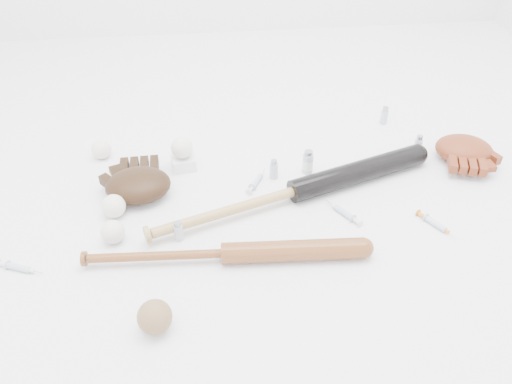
{
  "coord_description": "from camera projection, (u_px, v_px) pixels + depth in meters",
  "views": [
    {
      "loc": [
        -0.18,
        -1.17,
        0.98
      ],
      "look_at": [
        -0.04,
        -0.0,
        0.06
      ],
      "focal_mm": 35.0,
      "sensor_mm": 36.0,
      "label": 1
    }
  ],
  "objects": [
    {
      "name": "bat_dark",
      "position": [
        295.0,
        191.0,
        1.54
      ],
      "size": [
        0.97,
        0.39,
        0.07
      ],
      "primitive_type": null,
      "rotation": [
        0.0,
        0.0,
        0.32
      ],
      "color": "black",
      "rests_on": "ground"
    },
    {
      "name": "bat_wood",
      "position": [
        225.0,
        253.0,
        1.34
      ],
      "size": [
        0.8,
        0.11,
        0.06
      ],
      "primitive_type": null,
      "rotation": [
        0.0,
        0.0,
        -0.06
      ],
      "color": "brown",
      "rests_on": "ground"
    },
    {
      "name": "glove_dark",
      "position": [
        138.0,
        185.0,
        1.55
      ],
      "size": [
        0.25,
        0.25,
        0.09
      ],
      "primitive_type": null,
      "rotation": [
        0.0,
        0.0,
        0.03
      ],
      "color": "black",
      "rests_on": "ground"
    },
    {
      "name": "glove_tan",
      "position": [
        464.0,
        149.0,
        1.72
      ],
      "size": [
        0.29,
        0.29,
        0.08
      ],
      "primitive_type": null,
      "rotation": [
        0.0,
        0.0,
        2.81
      ],
      "color": "maroon",
      "rests_on": "ground"
    },
    {
      "name": "trading_card",
      "position": [
        122.0,
        176.0,
        1.66
      ],
      "size": [
        0.09,
        0.11,
        0.01
      ],
      "primitive_type": "cube",
      "rotation": [
        0.0,
        0.0,
        0.32
      ],
      "color": "gold",
      "rests_on": "ground"
    },
    {
      "name": "pedestal",
      "position": [
        183.0,
        162.0,
        1.69
      ],
      "size": [
        0.09,
        0.09,
        0.04
      ],
      "primitive_type": "cube",
      "rotation": [
        0.0,
        0.0,
        0.15
      ],
      "color": "white",
      "rests_on": "ground"
    },
    {
      "name": "baseball_on_pedestal",
      "position": [
        182.0,
        148.0,
        1.65
      ],
      "size": [
        0.07,
        0.07,
        0.07
      ],
      "primitive_type": "sphere",
      "color": "white",
      "rests_on": "pedestal"
    },
    {
      "name": "baseball_left",
      "position": [
        114.0,
        206.0,
        1.48
      ],
      "size": [
        0.07,
        0.07,
        0.07
      ],
      "primitive_type": "sphere",
      "color": "white",
      "rests_on": "ground"
    },
    {
      "name": "baseball_upper",
      "position": [
        101.0,
        149.0,
        1.73
      ],
      "size": [
        0.07,
        0.07,
        0.07
      ],
      "primitive_type": "sphere",
      "color": "white",
      "rests_on": "ground"
    },
    {
      "name": "baseball_mid",
      "position": [
        113.0,
        232.0,
        1.4
      ],
      "size": [
        0.07,
        0.07,
        0.07
      ],
      "primitive_type": "sphere",
      "color": "white",
      "rests_on": "ground"
    },
    {
      "name": "baseball_aged",
      "position": [
        155.0,
        317.0,
        1.16
      ],
      "size": [
        0.08,
        0.08,
        0.08
      ],
      "primitive_type": "sphere",
      "color": "olive",
      "rests_on": "ground"
    },
    {
      "name": "syringe_0",
      "position": [
        19.0,
        268.0,
        1.32
      ],
      "size": [
        0.15,
        0.08,
        0.02
      ],
      "primitive_type": null,
      "rotation": [
        0.0,
        0.0,
        -0.39
      ],
      "color": "#ADBCC6",
      "rests_on": "ground"
    },
    {
      "name": "syringe_1",
      "position": [
        344.0,
        213.0,
        1.5
      ],
      "size": [
        0.11,
        0.15,
        0.02
      ],
      "primitive_type": null,
      "rotation": [
        0.0,
        0.0,
        2.13
      ],
      "color": "#ADBCC6",
      "rests_on": "ground"
    },
    {
      "name": "syringe_2",
      "position": [
        256.0,
        181.0,
        1.62
      ],
      "size": [
        0.1,
        0.15,
        0.02
      ],
      "primitive_type": null,
      "rotation": [
        0.0,
        0.0,
        1.06
      ],
      "color": "#ADBCC6",
      "rests_on": "ground"
    },
    {
      "name": "syringe_3",
      "position": [
        435.0,
        224.0,
        1.46
      ],
      "size": [
        0.1,
        0.15,
        0.02
      ],
      "primitive_type": null,
      "rotation": [
        0.0,
        0.0,
        -1.04
      ],
      "color": "#ADBCC6",
      "rests_on": "ground"
    },
    {
      "name": "syringe_4",
      "position": [
        462.0,
        158.0,
        1.73
      ],
      "size": [
        0.15,
        0.03,
        0.02
      ],
      "primitive_type": null,
      "rotation": [
        0.0,
        0.0,
        3.1
      ],
      "color": "#ADBCC6",
      "rests_on": "ground"
    },
    {
      "name": "vial_0",
      "position": [
        418.0,
        144.0,
        1.75
      ],
      "size": [
        0.03,
        0.03,
        0.07
      ],
      "primitive_type": "cylinder",
      "color": "#ACB6BD",
      "rests_on": "ground"
    },
    {
      "name": "vial_1",
      "position": [
        384.0,
        115.0,
        1.92
      ],
      "size": [
        0.03,
        0.03,
        0.07
      ],
      "primitive_type": "cylinder",
      "color": "#ACB6BD",
      "rests_on": "ground"
    },
    {
      "name": "vial_2",
      "position": [
        274.0,
        169.0,
        1.64
      ],
      "size": [
        0.03,
        0.03,
        0.07
      ],
      "primitive_type": "cylinder",
      "color": "#ACB6BD",
      "rests_on": "ground"
    },
    {
      "name": "vial_3",
      "position": [
        308.0,
        162.0,
        1.66
      ],
      "size": [
        0.04,
        0.04,
        0.08
      ],
      "primitive_type": "cylinder",
      "color": "#ACB6BD",
      "rests_on": "ground"
    },
    {
      "name": "vial_4",
      "position": [
        178.0,
        231.0,
        1.4
      ],
      "size": [
        0.03,
        0.03,
        0.06
      ],
      "primitive_type": "cylinder",
      "color": "#ACB6BD",
      "rests_on": "ground"
    }
  ]
}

